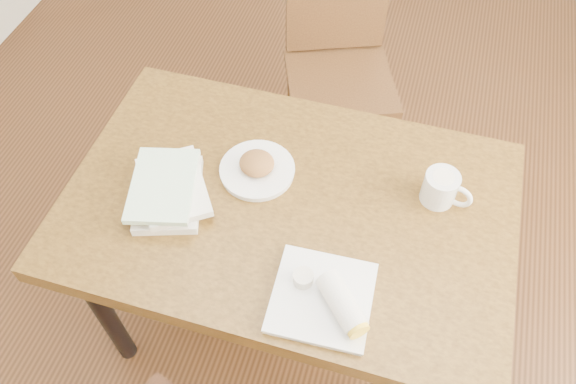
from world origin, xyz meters
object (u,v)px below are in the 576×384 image
(plate_scone, at_px, (257,168))
(coffee_mug, at_px, (442,188))
(chair_far, at_px, (338,54))
(plate_burrito, at_px, (328,299))
(book_stack, at_px, (169,189))
(table, at_px, (288,219))

(plate_scone, bearing_deg, coffee_mug, 5.87)
(chair_far, xyz_separation_m, plate_burrito, (0.23, -1.16, 0.23))
(book_stack, bearing_deg, coffee_mug, 15.83)
(plate_scone, xyz_separation_m, plate_burrito, (0.30, -0.35, 0.00))
(chair_far, distance_m, book_stack, 1.04)
(chair_far, height_order, coffee_mug, chair_far)
(plate_scone, bearing_deg, book_stack, -143.75)
(coffee_mug, bearing_deg, plate_burrito, -118.95)
(plate_burrito, bearing_deg, chair_far, 101.28)
(plate_scone, xyz_separation_m, coffee_mug, (0.52, 0.05, 0.03))
(table, relative_size, coffee_mug, 8.92)
(plate_scone, distance_m, plate_burrito, 0.46)
(table, bearing_deg, plate_burrito, -55.99)
(book_stack, bearing_deg, plate_scone, 36.25)
(table, height_order, book_stack, book_stack)
(table, xyz_separation_m, plate_burrito, (0.18, -0.27, 0.11))
(chair_far, bearing_deg, book_stack, -105.66)
(plate_burrito, distance_m, book_stack, 0.54)
(plate_burrito, relative_size, book_stack, 0.83)
(plate_scone, relative_size, book_stack, 0.71)
(coffee_mug, height_order, plate_burrito, coffee_mug)
(chair_far, height_order, plate_scone, chair_far)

